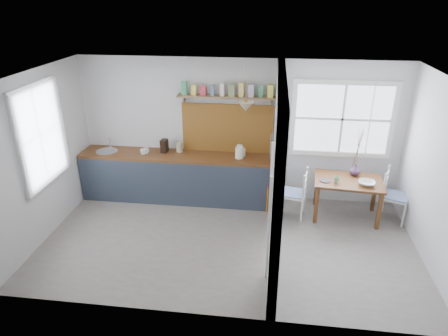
# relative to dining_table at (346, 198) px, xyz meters

# --- Properties ---
(floor) EXTENTS (5.80, 3.20, 0.01)m
(floor) POSITION_rel_dining_table_xyz_m (-1.94, -1.02, -0.35)
(floor) COLOR #6F665A
(floor) RESTS_ON ground
(ceiling) EXTENTS (5.80, 3.20, 0.01)m
(ceiling) POSITION_rel_dining_table_xyz_m (-1.94, -1.02, 2.25)
(ceiling) COLOR silver
(ceiling) RESTS_ON walls
(walls) EXTENTS (5.81, 3.21, 2.60)m
(walls) POSITION_rel_dining_table_xyz_m (-1.94, -1.02, 0.95)
(walls) COLOR silver
(walls) RESTS_ON floor
(partition) EXTENTS (0.12, 3.20, 2.60)m
(partition) POSITION_rel_dining_table_xyz_m (-1.24, -0.96, 1.10)
(partition) COLOR silver
(partition) RESTS_ON floor
(kitchen_window) EXTENTS (0.10, 1.16, 1.50)m
(kitchen_window) POSITION_rel_dining_table_xyz_m (-4.81, -1.02, 1.30)
(kitchen_window) COLOR white
(kitchen_window) RESTS_ON walls
(nook_window) EXTENTS (1.76, 0.10, 1.30)m
(nook_window) POSITION_rel_dining_table_xyz_m (-0.14, 0.54, 1.25)
(nook_window) COLOR white
(nook_window) RESTS_ON walls
(counter) EXTENTS (3.50, 0.60, 0.90)m
(counter) POSITION_rel_dining_table_xyz_m (-3.07, 0.31, 0.10)
(counter) COLOR brown
(counter) RESTS_ON floor
(sink) EXTENTS (0.40, 0.40, 0.02)m
(sink) POSITION_rel_dining_table_xyz_m (-4.37, 0.28, 0.54)
(sink) COLOR silver
(sink) RESTS_ON counter
(backsplash) EXTENTS (1.65, 0.03, 0.90)m
(backsplash) POSITION_rel_dining_table_xyz_m (-2.14, 0.56, 1.00)
(backsplash) COLOR brown
(backsplash) RESTS_ON walls
(shelf) EXTENTS (1.75, 0.20, 0.21)m
(shelf) POSITION_rel_dining_table_xyz_m (-2.14, 0.47, 1.66)
(shelf) COLOR #99714A
(shelf) RESTS_ON walls
(pendant_lamp) EXTENTS (0.26, 0.26, 0.16)m
(pendant_lamp) POSITION_rel_dining_table_xyz_m (-1.79, 0.13, 1.53)
(pendant_lamp) COLOR beige
(pendant_lamp) RESTS_ON ceiling
(utensil_rail) EXTENTS (0.02, 0.50, 0.02)m
(utensil_rail) POSITION_rel_dining_table_xyz_m (-1.33, -0.12, 1.10)
(utensil_rail) COLOR silver
(utensil_rail) RESTS_ON partition
(dining_table) EXTENTS (1.19, 0.84, 0.70)m
(dining_table) POSITION_rel_dining_table_xyz_m (0.00, 0.00, 0.00)
(dining_table) COLOR brown
(dining_table) RESTS_ON floor
(chair_left) EXTENTS (0.47, 0.47, 0.88)m
(chair_left) POSITION_rel_dining_table_xyz_m (-0.91, -0.08, 0.09)
(chair_left) COLOR silver
(chair_left) RESTS_ON floor
(chair_right) EXTENTS (0.54, 0.54, 0.91)m
(chair_right) POSITION_rel_dining_table_xyz_m (0.80, 0.00, 0.10)
(chair_right) COLOR silver
(chair_right) RESTS_ON floor
(kettle) EXTENTS (0.22, 0.19, 0.24)m
(kettle) POSITION_rel_dining_table_xyz_m (-1.89, 0.27, 0.67)
(kettle) COLOR white
(kettle) RESTS_ON counter
(mug_a) EXTENTS (0.12, 0.12, 0.10)m
(mug_a) POSITION_rel_dining_table_xyz_m (-3.65, 0.22, 0.60)
(mug_a) COLOR white
(mug_a) RESTS_ON counter
(mug_b) EXTENTS (0.13, 0.13, 0.10)m
(mug_b) POSITION_rel_dining_table_xyz_m (-3.61, 0.26, 0.60)
(mug_b) COLOR white
(mug_b) RESTS_ON counter
(knife_block) EXTENTS (0.13, 0.17, 0.24)m
(knife_block) POSITION_rel_dining_table_xyz_m (-3.29, 0.38, 0.67)
(knife_block) COLOR black
(knife_block) RESTS_ON counter
(jar) EXTENTS (0.15, 0.15, 0.18)m
(jar) POSITION_rel_dining_table_xyz_m (-3.01, 0.44, 0.64)
(jar) COLOR tan
(jar) RESTS_ON counter
(towel_magenta) EXTENTS (0.02, 0.03, 0.54)m
(towel_magenta) POSITION_rel_dining_table_xyz_m (-1.36, -0.04, -0.08)
(towel_magenta) COLOR #B12A5B
(towel_magenta) RESTS_ON counter
(towel_orange) EXTENTS (0.02, 0.03, 0.48)m
(towel_orange) POSITION_rel_dining_table_xyz_m (-1.36, -0.08, -0.10)
(towel_orange) COLOR orange
(towel_orange) RESTS_ON counter
(bowl) EXTENTS (0.31, 0.31, 0.06)m
(bowl) POSITION_rel_dining_table_xyz_m (0.26, -0.15, 0.38)
(bowl) COLOR white
(bowl) RESTS_ON dining_table
(table_cup) EXTENTS (0.11, 0.11, 0.09)m
(table_cup) POSITION_rel_dining_table_xyz_m (-0.22, -0.11, 0.40)
(table_cup) COLOR #7AA87F
(table_cup) RESTS_ON dining_table
(plate) EXTENTS (0.25, 0.25, 0.02)m
(plate) POSITION_rel_dining_table_xyz_m (-0.40, -0.08, 0.36)
(plate) COLOR #2F2829
(plate) RESTS_ON dining_table
(vase) EXTENTS (0.20, 0.20, 0.19)m
(vase) POSITION_rel_dining_table_xyz_m (0.13, 0.22, 0.45)
(vase) COLOR #4F3154
(vase) RESTS_ON dining_table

